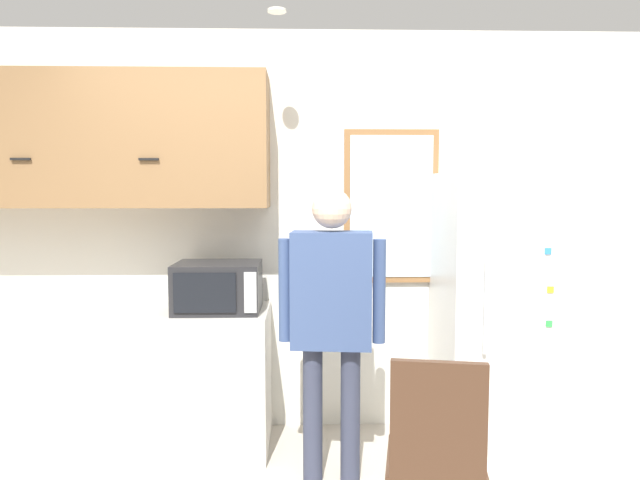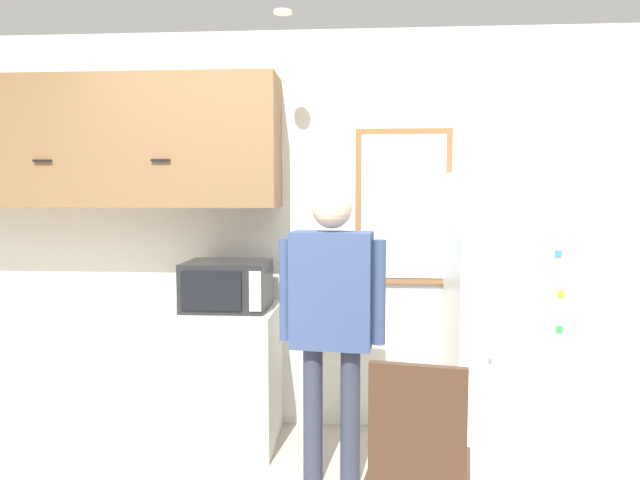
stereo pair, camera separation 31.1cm
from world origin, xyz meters
name	(u,v)px [view 2 (the right image)]	position (x,y,z in m)	size (l,w,h in m)	color
back_wall	(286,232)	(0.00, 1.75, 1.35)	(6.00, 0.06, 2.70)	silver
counter	(112,373)	(-1.11, 1.40, 0.44)	(2.18, 0.63, 0.88)	#BCB7AD
upper_cabinets	(114,143)	(-1.11, 1.53, 1.95)	(2.18, 0.39, 0.85)	olive
microwave	(227,285)	(-0.33, 1.39, 1.04)	(0.52, 0.43, 0.30)	#232326
person	(332,306)	(0.36, 0.94, 1.00)	(0.59, 0.26, 1.65)	#33384C
refrigerator	(511,315)	(1.44, 1.36, 0.87)	(0.74, 0.72, 1.75)	white
chair	(419,459)	(0.76, 0.15, 0.53)	(0.49, 0.49, 0.96)	#472D1E
window	(403,207)	(0.80, 1.70, 1.53)	(0.64, 0.05, 1.04)	olive
ceiling_light	(283,12)	(0.05, 1.27, 2.68)	(0.11, 0.11, 0.01)	white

